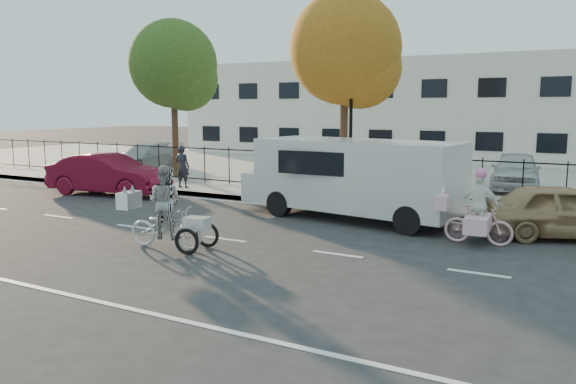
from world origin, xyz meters
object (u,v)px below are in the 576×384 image
Objects in this scene: lot_car_a at (144,157)px; lot_car_d at (516,171)px; pedestrian at (182,167)px; unicorn_bike at (477,216)px; zebra_trike at (166,217)px; lamppost at (351,110)px; white_van at (353,176)px; lot_car_c at (371,167)px; red_sedan at (108,174)px; gold_sedan at (565,211)px.

lot_car_a is 1.06× the size of lot_car_d.
lot_car_a is at bearing -41.60° from pedestrian.
lot_car_a is at bearing 65.23° from unicorn_bike.
zebra_trike reaches higher than lot_car_d.
zebra_trike is at bearing 119.40° from unicorn_bike.
lamppost is 6.98m from lot_car_d.
pedestrian is at bearing 174.67° from white_van.
lamppost reaches higher than lot_car_c.
red_sedan is at bearing 38.03° from pedestrian.
zebra_trike is 1.24× the size of unicorn_bike.
pedestrian reaches higher than gold_sedan.
white_van is (1.28, -2.94, -1.85)m from lamppost.
lot_car_a is (-3.56, 5.77, 0.04)m from red_sedan.
pedestrian is 12.58m from lot_car_d.
unicorn_bike is 8.87m from lot_car_d.
zebra_trike is 0.34× the size of white_van.
gold_sedan is at bearing 166.58° from pedestrian.
gold_sedan is 7.46m from lot_car_d.
pedestrian is at bearing 27.40° from zebra_trike.
lot_car_a is at bearing 179.01° from lot_car_c.
lamppost is 7.08m from unicorn_bike.
gold_sedan is 0.97× the size of lot_car_d.
unicorn_bike reaches higher than lot_car_d.
zebra_trike is at bearing -107.33° from white_van.
zebra_trike is 15.32m from lot_car_a.
red_sedan is at bearing -59.89° from lot_car_a.
lot_car_d is at bearing -5.50° from gold_sedan.
lot_car_a is at bearing 52.90° from gold_sedan.
unicorn_bike is 0.27× the size of white_van.
red_sedan is 1.04× the size of lot_car_a.
zebra_trike is 11.64m from lot_car_c.
lot_car_a is (-10.72, 10.94, 0.05)m from zebra_trike.
lot_car_d is (13.21, 7.47, 0.10)m from red_sedan.
lamppost is 8.57m from zebra_trike.
lamppost is 1.05× the size of lot_car_d.
white_van is 1.67× the size of gold_sedan.
lot_car_d is (4.84, 4.50, -2.26)m from lamppost.
white_van reaches higher than zebra_trike.
zebra_trike is at bearing 103.46° from gold_sedan.
lamppost is 0.99× the size of lot_car_a.
zebra_trike is at bearing -97.92° from lot_car_c.
red_sedan is 1.10× the size of lot_car_d.
gold_sedan is at bearing 10.64° from white_van.
unicorn_bike is (5.02, -4.37, -2.44)m from lamppost.
white_van reaches higher than lot_car_a.
pedestrian reaches higher than lot_car_a.
gold_sedan is 19.53m from lot_car_a.
white_van is 6.66m from lot_car_c.
lot_car_c is at bearing -149.06° from pedestrian.
white_van is 1.47× the size of red_sedan.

